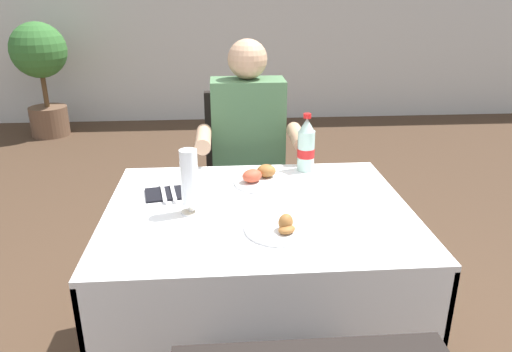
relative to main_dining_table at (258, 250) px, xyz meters
The scene contains 9 objects.
main_dining_table is the anchor object (origin of this frame).
chair_far_diner_seat 0.83m from the main_dining_table, 90.00° to the left, with size 0.44×0.50×0.97m.
seated_diner_far 0.73m from the main_dining_table, 89.17° to the left, with size 0.50×0.46×1.26m.
plate_near_camera 0.27m from the main_dining_table, 71.94° to the right, with size 0.23×0.23×0.07m.
plate_far_diner 0.30m from the main_dining_table, 82.03° to the left, with size 0.23×0.23×0.06m.
beer_glass_left 0.38m from the main_dining_table, behind, with size 0.07×0.07×0.23m.
cola_bottle_primary 0.51m from the main_dining_table, 57.23° to the left, with size 0.07×0.07×0.25m.
napkin_cutlery_set 0.40m from the main_dining_table, 157.20° to the left, with size 0.19×0.20×0.01m.
potted_plant_corner 4.11m from the main_dining_table, 118.36° to the left, with size 0.56×0.56×1.18m.
Camera 1 is at (-0.08, -1.46, 1.48)m, focal length 33.80 mm.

